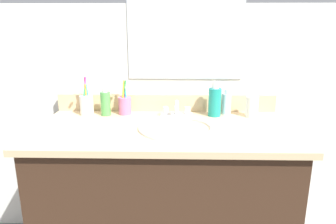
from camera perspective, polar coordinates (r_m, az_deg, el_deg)
The scene contains 13 objects.
vanity_cabinet at distance 1.55m, azimuth -0.65°, elevation -16.55°, with size 1.11×0.53×0.72m, color #382316.
countertop at distance 1.39m, azimuth -0.70°, elevation -3.34°, with size 1.16×0.58×0.03m, color #D1B284.
backsplash at distance 1.64m, azimuth -0.36°, elevation 1.75°, with size 1.16×0.02×0.09m, color #D1B284.
back_wall at distance 1.73m, azimuth -0.29°, elevation -2.31°, with size 2.26×0.04×1.30m, color silver.
mirror_panel at distance 1.63m, azimuth 3.32°, elevation 16.04°, with size 0.60×0.01×0.56m, color #B2BCC6.
sink_basin at distance 1.37m, azimuth 1.63°, elevation -4.29°, with size 0.34×0.34×0.11m.
faucet at distance 1.54m, azimuth 1.62°, elevation 0.18°, with size 0.16×0.10×0.08m.
bottle_toner_green at distance 1.58m, azimuth -11.60°, elevation 1.62°, with size 0.05×0.05×0.14m.
bottle_gel_clear at distance 1.60m, azimuth 10.84°, elevation 1.60°, with size 0.05×0.05×0.13m.
bottle_lotion_white at distance 1.58m, azimuth 15.43°, elevation 1.13°, with size 0.06×0.06×0.13m.
bottle_mouthwash_teal at distance 1.55m, azimuth 8.74°, elevation 2.00°, with size 0.06×0.06×0.18m.
cup_pink at distance 1.59m, azimuth -8.10°, elevation 1.50°, with size 0.07×0.07×0.20m.
cup_white_ceramic at distance 1.62m, azimuth -14.98°, elevation 1.49°, with size 0.07×0.08×0.20m.
Camera 1 is at (0.05, -1.31, 1.18)m, focal length 32.61 mm.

